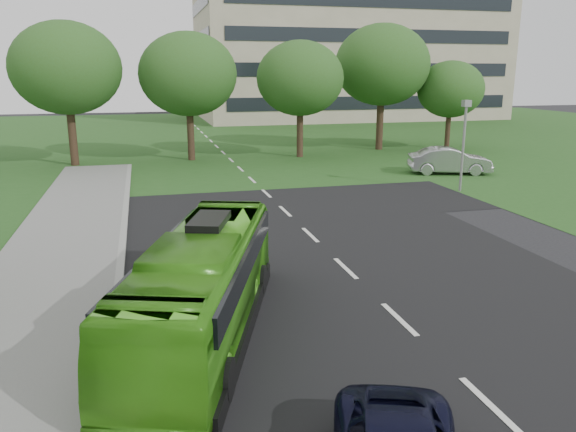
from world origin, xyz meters
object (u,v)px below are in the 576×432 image
Objects in this scene: tree_park_c at (300,78)px; camera_pole at (464,133)px; tree_park_a at (66,68)px; tree_park_e at (451,89)px; bus at (203,285)px; office_building at (347,25)px; tree_park_b at (188,74)px; tree_park_d at (382,65)px; sedan at (450,161)px.

camera_pole is at bearing -71.10° from tree_park_c.
tree_park_a is 29.13m from tree_park_e.
tree_park_a is at bearing 120.70° from bus.
office_building is at bearing 86.08° from bus.
camera_pole is (20.92, -14.40, -3.35)m from tree_park_a.
tree_park_b is 0.90× the size of tree_park_d.
tree_park_c is 30.06m from bus.
camera_pole is (12.95, -14.79, -2.96)m from tree_park_b.
tree_park_b reaches higher than bus.
tree_park_e is at bearing 2.32° from tree_park_a.
office_building reaches higher than tree_park_a.
bus is at bearing -121.33° from camera_pole.
tree_park_e is at bearing -11.77° from sedan.
office_building is 8.33× the size of camera_pole.
bus is at bearing -78.35° from tree_park_a.
tree_park_c reaches higher than bus.
office_building reaches higher than bus.
tree_park_b is 1.06× the size of tree_park_c.
tree_park_e is at bearing -11.46° from tree_park_d.
tree_park_b is at bearing 176.76° from tree_park_c.
sedan is at bearing 65.92° from bus.
office_building is 52.18m from camera_pole.
tree_park_b reaches higher than tree_park_e.
tree_park_a is 1.98× the size of camera_pole.
office_building is 47.42m from sedan.
tree_park_c is (-16.67, -35.62, -6.74)m from office_building.
tree_park_e is 0.79× the size of bus.
tree_park_a is 25.61m from sedan.
tree_park_c is at bearing 54.83° from sedan.
sedan is 1.05× the size of camera_pole.
tree_park_b is 15.65m from tree_park_d.
office_building is 4.41× the size of bus.
sedan is (17.38, 18.56, -0.44)m from bus.
sedan is 5.93m from camera_pole.
bus is (-23.30, -29.14, -3.59)m from tree_park_e.
office_building is 69.90m from bus.
tree_park_d is (7.47, 2.38, 1.00)m from tree_park_c.
office_building is 35.40m from tree_park_e.
office_building reaches higher than tree_park_e.
tree_park_a is at bearing 179.75° from tree_park_c.
office_building reaches higher than camera_pole.
tree_park_e is at bearing 2.15° from tree_park_b.
sedan is at bearing -32.82° from tree_park_b.
tree_park_b reaches higher than tree_park_c.
bus is at bearing -112.97° from office_building.
camera_pole is at bearing -103.25° from office_building.
camera_pole is (4.91, -14.34, -2.65)m from tree_park_c.
tree_park_c is 1.19× the size of tree_park_e.
bus is at bearing -110.18° from tree_park_c.
bus is (5.76, -27.96, -5.19)m from tree_park_a.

